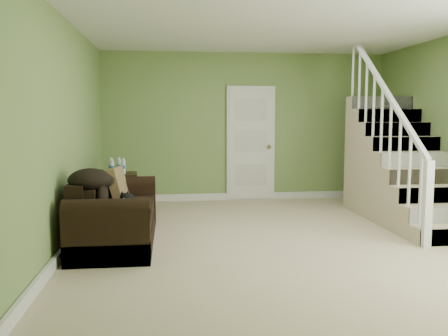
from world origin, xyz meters
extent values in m
cube|color=#C9B491|center=(0.00, 0.00, 0.00)|extent=(5.00, 5.50, 0.01)
cube|color=white|center=(0.00, 0.00, 2.60)|extent=(5.00, 5.50, 0.01)
cube|color=#74934F|center=(0.00, 2.75, 1.30)|extent=(5.00, 0.04, 2.60)
cube|color=#74934F|center=(0.00, -2.75, 1.30)|extent=(5.00, 0.04, 2.60)
cube|color=#74934F|center=(-2.50, 0.00, 1.30)|extent=(0.04, 5.50, 2.60)
cube|color=white|center=(0.00, 2.72, 0.06)|extent=(5.00, 0.04, 0.12)
cube|color=white|center=(-2.47, 0.00, 0.06)|extent=(0.04, 5.50, 0.12)
cube|color=white|center=(0.10, 2.71, 1.01)|extent=(0.86, 0.05, 2.02)
cube|color=white|center=(0.10, 2.69, 1.00)|extent=(0.78, 0.04, 1.96)
sphere|color=olive|center=(0.42, 2.65, 0.95)|extent=(0.07, 0.07, 0.07)
cylinder|color=white|center=(1.55, -0.46, 0.65)|extent=(0.04, 0.04, 0.90)
cube|color=#C9B491|center=(2.00, -0.19, 0.20)|extent=(1.00, 0.27, 0.40)
cylinder|color=white|center=(1.55, -0.19, 0.85)|extent=(0.04, 0.04, 0.90)
cube|color=#C9B491|center=(2.00, 0.08, 0.30)|extent=(1.00, 0.27, 0.60)
cylinder|color=white|center=(1.55, 0.08, 1.05)|extent=(0.04, 0.04, 0.90)
cube|color=#C9B491|center=(2.00, 0.35, 0.40)|extent=(1.00, 0.27, 0.80)
cylinder|color=white|center=(1.55, 0.35, 1.25)|extent=(0.04, 0.04, 0.90)
cube|color=#C9B491|center=(2.00, 0.62, 0.50)|extent=(1.00, 0.27, 1.00)
cylinder|color=white|center=(1.55, 0.62, 1.45)|extent=(0.04, 0.04, 0.90)
cube|color=#C9B491|center=(2.00, 0.89, 0.60)|extent=(1.00, 0.27, 1.20)
cylinder|color=white|center=(1.55, 0.89, 1.65)|extent=(0.04, 0.04, 0.90)
cube|color=#C9B491|center=(2.00, 1.16, 0.70)|extent=(1.00, 0.27, 1.40)
cylinder|color=white|center=(1.55, 1.16, 1.85)|extent=(0.04, 0.04, 0.90)
cube|color=#C9B491|center=(2.00, 1.43, 0.80)|extent=(1.00, 0.27, 1.60)
cylinder|color=white|center=(1.55, 1.43, 2.05)|extent=(0.04, 0.04, 0.90)
cube|color=#C9B491|center=(2.00, 1.70, 0.90)|extent=(1.00, 0.27, 1.80)
cylinder|color=white|center=(1.55, 1.70, 2.25)|extent=(0.04, 0.04, 0.90)
cube|color=white|center=(1.55, -0.62, 0.50)|extent=(0.09, 0.09, 1.00)
cube|color=white|center=(1.55, 0.62, 1.90)|extent=(0.06, 2.46, 1.84)
cube|color=black|center=(-1.97, 0.03, 0.11)|extent=(0.86, 1.99, 0.23)
cube|color=black|center=(-1.88, 0.03, 0.33)|extent=(0.65, 1.50, 0.20)
cube|color=black|center=(-1.97, -0.85, 0.28)|extent=(0.86, 0.23, 0.56)
cube|color=black|center=(-1.97, 0.91, 0.28)|extent=(0.86, 0.23, 0.56)
cylinder|color=black|center=(-1.97, -0.85, 0.56)|extent=(0.86, 0.23, 0.23)
cylinder|color=black|center=(-1.97, 0.91, 0.56)|extent=(0.86, 0.23, 0.23)
cube|color=black|center=(-2.31, 0.03, 0.50)|extent=(0.18, 1.54, 0.57)
cube|color=black|center=(-2.17, 0.03, 0.57)|extent=(0.13, 1.48, 0.32)
cube|color=black|center=(-2.10, 1.54, 0.32)|extent=(0.58, 0.58, 0.64)
cylinder|color=silver|center=(-2.18, 1.47, 0.74)|extent=(0.06, 0.06, 0.20)
cylinder|color=#2F69B9|center=(-2.18, 1.47, 0.74)|extent=(0.07, 0.07, 0.05)
cylinder|color=white|center=(-2.18, 1.47, 0.86)|extent=(0.03, 0.03, 0.03)
cylinder|color=silver|center=(-2.02, 1.52, 0.74)|extent=(0.06, 0.06, 0.20)
cylinder|color=#2F69B9|center=(-2.02, 1.52, 0.74)|extent=(0.07, 0.07, 0.05)
cylinder|color=white|center=(-2.02, 1.52, 0.86)|extent=(0.03, 0.03, 0.03)
cylinder|color=silver|center=(-2.10, 1.64, 0.74)|extent=(0.06, 0.06, 0.20)
cylinder|color=#2F69B9|center=(-2.10, 1.64, 0.74)|extent=(0.07, 0.07, 0.05)
cylinder|color=white|center=(-2.10, 1.64, 0.86)|extent=(0.03, 0.03, 0.03)
cylinder|color=silver|center=(-2.21, 1.62, 0.74)|extent=(0.06, 0.06, 0.20)
cylinder|color=#2F69B9|center=(-2.21, 1.62, 0.74)|extent=(0.07, 0.07, 0.05)
cylinder|color=white|center=(-2.21, 1.62, 0.86)|extent=(0.03, 0.03, 0.03)
ellipsoid|color=black|center=(-1.84, -0.01, 0.51)|extent=(0.20, 0.32, 0.17)
ellipsoid|color=white|center=(-1.84, -0.08, 0.48)|extent=(0.11, 0.14, 0.09)
sphere|color=black|center=(-1.84, -0.17, 0.57)|extent=(0.12, 0.12, 0.11)
ellipsoid|color=white|center=(-1.84, -0.21, 0.55)|extent=(0.06, 0.05, 0.05)
cone|color=black|center=(-1.87, -0.16, 0.62)|extent=(0.04, 0.05, 0.05)
cone|color=black|center=(-1.81, -0.16, 0.62)|extent=(0.04, 0.05, 0.05)
cylinder|color=black|center=(-1.76, 0.11, 0.44)|extent=(0.07, 0.23, 0.03)
ellipsoid|color=#FDF21C|center=(-1.80, -0.50, 0.45)|extent=(0.11, 0.19, 0.05)
cube|color=#503420|center=(-2.01, 0.62, 0.60)|extent=(0.28, 0.49, 0.48)
ellipsoid|color=black|center=(-2.20, -0.43, 0.81)|extent=(0.44, 0.58, 0.24)
camera|label=1|loc=(-1.34, -5.59, 1.49)|focal=38.00mm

